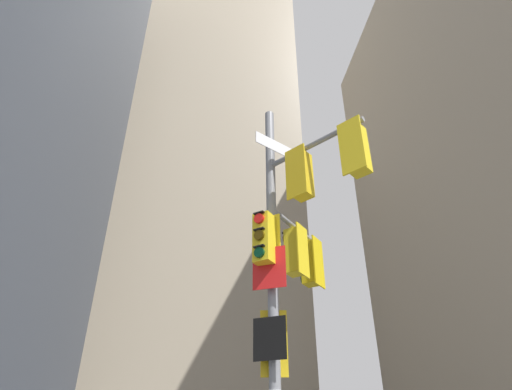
% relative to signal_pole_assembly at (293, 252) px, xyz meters
% --- Properties ---
extents(building_mid_block, '(14.72, 14.72, 49.38)m').
position_rel_signal_pole_assembly_xyz_m(building_mid_block, '(-1.59, 27.53, 19.73)').
color(building_mid_block, tan).
rests_on(building_mid_block, ground).
extents(signal_pole_assembly, '(2.01, 3.45, 8.46)m').
position_rel_signal_pole_assembly_xyz_m(signal_pole_assembly, '(0.00, 0.00, 0.00)').
color(signal_pole_assembly, gray).
rests_on(signal_pole_assembly, ground).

